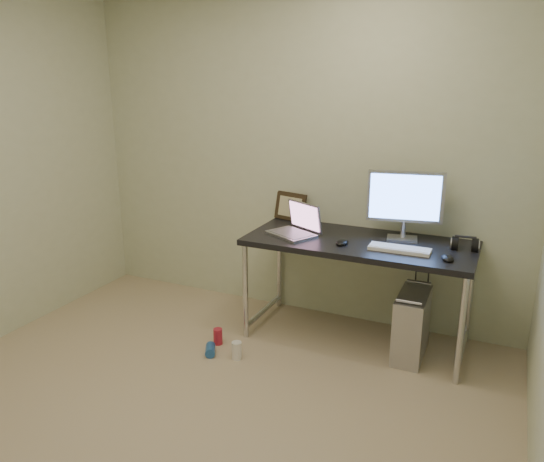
{
  "coord_description": "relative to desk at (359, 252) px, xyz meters",
  "views": [
    {
      "loc": [
        1.51,
        -1.99,
        1.84
      ],
      "look_at": [
        0.11,
        1.06,
        0.85
      ],
      "focal_mm": 35.0,
      "sensor_mm": 36.0,
      "label": 1
    }
  ],
  "objects": [
    {
      "name": "wall_back",
      "position": [
        -0.61,
        0.34,
        0.58
      ],
      "size": [
        3.5,
        0.02,
        2.5
      ],
      "primitive_type": "cube",
      "color": "beige",
      "rests_on": "ground"
    },
    {
      "name": "can_red",
      "position": [
        -0.86,
        -0.48,
        -0.61
      ],
      "size": [
        0.08,
        0.08,
        0.12
      ],
      "primitive_type": "cylinder",
      "rotation": [
        0.0,
        0.0,
        0.35
      ],
      "color": "#B62138",
      "rests_on": "ground"
    },
    {
      "name": "laptop",
      "position": [
        -0.45,
        -0.04,
        0.13
      ],
      "size": [
        0.41,
        0.38,
        0.22
      ],
      "rotation": [
        0.0,
        0.0,
        -0.47
      ],
      "color": "#B3B3BB",
      "rests_on": "desk"
    },
    {
      "name": "headphones",
      "position": [
        0.68,
        0.1,
        0.11
      ],
      "size": [
        0.17,
        0.11,
        0.11
      ],
      "rotation": [
        0.0,
        0.0,
        0.09
      ],
      "color": "black",
      "rests_on": "desk"
    },
    {
      "name": "keyboard",
      "position": [
        0.3,
        -0.11,
        0.09
      ],
      "size": [
        0.39,
        0.13,
        0.02
      ],
      "primitive_type": "cube",
      "rotation": [
        0.0,
        0.0,
        0.01
      ],
      "color": "white",
      "rests_on": "desk"
    },
    {
      "name": "tower_computer",
      "position": [
        0.41,
        -0.07,
        -0.44
      ],
      "size": [
        0.2,
        0.44,
        0.48
      ],
      "rotation": [
        0.0,
        0.0,
        0.01
      ],
      "color": "#BBBABF",
      "rests_on": "ground"
    },
    {
      "name": "cable_a",
      "position": [
        0.36,
        0.29,
        -0.27
      ],
      "size": [
        0.01,
        0.16,
        0.69
      ],
      "primitive_type": "cylinder",
      "rotation": [
        0.21,
        0.0,
        0.0
      ],
      "color": "black",
      "rests_on": "ground"
    },
    {
      "name": "can_white",
      "position": [
        -0.64,
        -0.61,
        -0.61
      ],
      "size": [
        0.09,
        0.09,
        0.12
      ],
      "primitive_type": "cylinder",
      "rotation": [
        0.0,
        0.0,
        0.36
      ],
      "color": "white",
      "rests_on": "ground"
    },
    {
      "name": "mouse_left",
      "position": [
        -0.08,
        -0.13,
        0.1
      ],
      "size": [
        0.08,
        0.13,
        0.04
      ],
      "primitive_type": "ellipsoid",
      "rotation": [
        0.0,
        0.0,
        -0.04
      ],
      "color": "black",
      "rests_on": "desk"
    },
    {
      "name": "floor",
      "position": [
        -0.61,
        -1.41,
        -0.67
      ],
      "size": [
        3.5,
        3.5,
        0.0
      ],
      "primitive_type": "plane",
      "color": "tan",
      "rests_on": "ground"
    },
    {
      "name": "picture_frame",
      "position": [
        -0.64,
        0.3,
        0.19
      ],
      "size": [
        0.28,
        0.14,
        0.22
      ],
      "primitive_type": "cube",
      "rotation": [
        -0.21,
        0.0,
        -0.24
      ],
      "color": "black",
      "rests_on": "desk"
    },
    {
      "name": "mouse_right",
      "position": [
        0.6,
        -0.16,
        0.1
      ],
      "size": [
        0.11,
        0.13,
        0.04
      ],
      "primitive_type": "ellipsoid",
      "rotation": [
        0.0,
        0.0,
        0.31
      ],
      "color": "black",
      "rests_on": "desk"
    },
    {
      "name": "cable_b",
      "position": [
        0.45,
        0.27,
        -0.29
      ],
      "size": [
        0.02,
        0.11,
        0.71
      ],
      "primitive_type": "cylinder",
      "rotation": [
        0.14,
        0.0,
        0.09
      ],
      "color": "black",
      "rests_on": "ground"
    },
    {
      "name": "monitor",
      "position": [
        0.26,
        0.15,
        0.36
      ],
      "size": [
        0.51,
        0.18,
        0.48
      ],
      "rotation": [
        0.0,
        0.0,
        0.19
      ],
      "color": "#B3B3BB",
      "rests_on": "desk"
    },
    {
      "name": "can_blue",
      "position": [
        -0.84,
        -0.63,
        -0.64
      ],
      "size": [
        0.12,
        0.14,
        0.07
      ],
      "primitive_type": "cylinder",
      "rotation": [
        1.57,
        0.0,
        0.51
      ],
      "color": "#2458A5",
      "rests_on": "ground"
    },
    {
      "name": "webcam",
      "position": [
        -0.45,
        0.26,
        0.17
      ],
      "size": [
        0.04,
        0.03,
        0.12
      ],
      "rotation": [
        0.0,
        0.0,
        -0.04
      ],
      "color": "silver",
      "rests_on": "desk"
    },
    {
      "name": "desk",
      "position": [
        0.0,
        0.0,
        0.0
      ],
      "size": [
        1.55,
        0.68,
        0.75
      ],
      "color": "black",
      "rests_on": "ground"
    }
  ]
}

